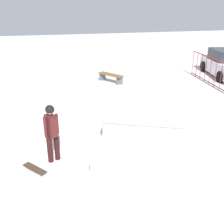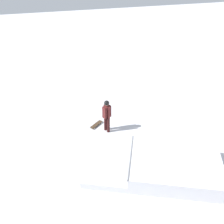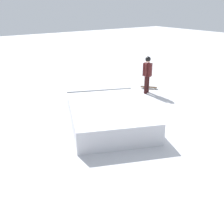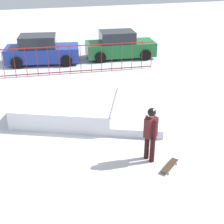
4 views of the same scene
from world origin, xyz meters
TOP-DOWN VIEW (x-y plane):
  - ground_plane at (0.00, 0.00)m, footprint 60.00×60.00m
  - skate_ramp at (0.90, 0.91)m, footprint 5.99×4.49m
  - skater at (2.38, -2.42)m, footprint 0.44×0.41m
  - skateboard at (2.81, -2.97)m, footprint 0.74×0.67m

SIDE VIEW (x-z plane):
  - ground_plane at x=0.00m, z-range 0.00..0.00m
  - skateboard at x=2.81m, z-range 0.03..0.12m
  - skate_ramp at x=0.90m, z-range -0.05..0.69m
  - skater at x=2.38m, z-range 0.14..1.87m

